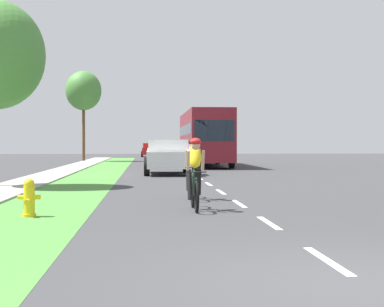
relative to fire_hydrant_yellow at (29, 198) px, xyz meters
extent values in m
plane|color=#38383A|center=(4.57, 13.96, -0.37)|extent=(120.00, 120.00, 0.00)
cube|color=#478438|center=(0.00, 13.96, -0.37)|extent=(2.38, 70.00, 0.01)
cube|color=#9E998E|center=(-2.05, 13.96, -0.37)|extent=(1.71, 70.00, 0.10)
cube|color=white|center=(4.57, -4.79, -0.37)|extent=(0.12, 1.80, 0.01)
cube|color=white|center=(4.57, -1.29, -0.37)|extent=(0.12, 1.80, 0.01)
cube|color=white|center=(4.57, 2.21, -0.37)|extent=(0.12, 1.80, 0.01)
cube|color=white|center=(4.57, 5.71, -0.37)|extent=(0.12, 1.80, 0.01)
cube|color=white|center=(4.57, 9.21, -0.37)|extent=(0.12, 1.80, 0.01)
cube|color=white|center=(4.57, 12.71, -0.37)|extent=(0.12, 1.80, 0.01)
cube|color=white|center=(4.57, 16.21, -0.37)|extent=(0.12, 1.80, 0.01)
cube|color=white|center=(4.57, 19.71, -0.37)|extent=(0.12, 1.80, 0.01)
cube|color=white|center=(4.57, 23.21, -0.37)|extent=(0.12, 1.80, 0.01)
cube|color=white|center=(4.57, 26.71, -0.37)|extent=(0.12, 1.80, 0.01)
cube|color=white|center=(4.57, 30.21, -0.37)|extent=(0.12, 1.80, 0.01)
cube|color=white|center=(4.57, 33.71, -0.37)|extent=(0.12, 1.80, 0.01)
cube|color=white|center=(4.57, 37.21, -0.37)|extent=(0.12, 1.80, 0.01)
cube|color=white|center=(4.57, 40.71, -0.37)|extent=(0.12, 1.80, 0.01)
cube|color=white|center=(4.57, 44.21, -0.37)|extent=(0.12, 1.80, 0.01)
cylinder|color=yellow|center=(0.00, 0.01, -0.34)|extent=(0.28, 0.28, 0.06)
cylinder|color=yellow|center=(0.00, 0.01, -0.04)|extent=(0.22, 0.22, 0.55)
sphere|color=yellow|center=(0.00, 0.01, 0.29)|extent=(0.21, 0.21, 0.21)
cylinder|color=yellow|center=(-0.16, 0.01, 0.02)|extent=(0.12, 0.09, 0.09)
cylinder|color=yellow|center=(0.16, 0.01, 0.02)|extent=(0.12, 0.09, 0.09)
cylinder|color=yellow|center=(0.00, -0.16, -0.06)|extent=(0.11, 0.14, 0.11)
torus|color=black|center=(3.38, 1.43, -0.03)|extent=(0.06, 0.68, 0.68)
torus|color=black|center=(3.38, 0.39, -0.03)|extent=(0.06, 0.68, 0.68)
cylinder|color=#194C2D|center=(3.38, 0.81, 0.15)|extent=(0.04, 0.59, 0.43)
cylinder|color=#194C2D|center=(3.38, 1.09, 0.25)|extent=(0.04, 0.04, 0.55)
cylinder|color=#194C2D|center=(3.38, 0.86, 0.48)|extent=(0.03, 0.55, 0.03)
cylinder|color=black|center=(3.38, 0.41, 0.49)|extent=(0.42, 0.02, 0.02)
ellipsoid|color=yellow|center=(3.38, 0.93, 0.81)|extent=(0.30, 0.54, 0.63)
sphere|color=tan|center=(3.38, 0.65, 1.05)|extent=(0.20, 0.20, 0.20)
ellipsoid|color=red|center=(3.38, 0.65, 1.13)|extent=(0.24, 0.28, 0.16)
cylinder|color=tan|center=(3.22, 0.65, 0.73)|extent=(0.07, 0.26, 0.45)
cylinder|color=tan|center=(3.54, 0.65, 0.73)|extent=(0.07, 0.26, 0.45)
cylinder|color=black|center=(3.28, 1.01, 0.15)|extent=(0.10, 0.30, 0.60)
cylinder|color=black|center=(3.48, 0.96, 0.25)|extent=(0.10, 0.25, 0.61)
torus|color=black|center=(3.52, 3.96, -0.03)|extent=(0.06, 0.68, 0.68)
torus|color=black|center=(3.52, 2.92, -0.03)|extent=(0.06, 0.68, 0.68)
cylinder|color=#A5A8AD|center=(3.52, 3.34, 0.15)|extent=(0.04, 0.59, 0.43)
cylinder|color=#A5A8AD|center=(3.52, 3.62, 0.25)|extent=(0.04, 0.04, 0.55)
cylinder|color=#A5A8AD|center=(3.52, 3.39, 0.48)|extent=(0.03, 0.55, 0.03)
cylinder|color=black|center=(3.52, 2.94, 0.49)|extent=(0.42, 0.02, 0.02)
ellipsoid|color=#CC2D8C|center=(3.52, 3.46, 0.81)|extent=(0.30, 0.54, 0.63)
sphere|color=tan|center=(3.52, 3.18, 1.05)|extent=(0.20, 0.20, 0.20)
ellipsoid|color=black|center=(3.52, 3.18, 1.13)|extent=(0.24, 0.28, 0.16)
cylinder|color=tan|center=(3.36, 3.18, 0.73)|extent=(0.07, 0.26, 0.45)
cylinder|color=tan|center=(3.68, 3.18, 0.73)|extent=(0.07, 0.26, 0.45)
cylinder|color=black|center=(3.42, 3.54, 0.15)|extent=(0.10, 0.30, 0.60)
cylinder|color=black|center=(3.62, 3.49, 0.25)|extent=(0.10, 0.25, 0.61)
cube|color=silver|center=(3.33, 16.33, 0.35)|extent=(1.96, 5.10, 0.76)
cube|color=silver|center=(3.33, 15.56, 0.95)|extent=(1.80, 1.78, 0.64)
cube|color=#1E2833|center=(3.33, 14.85, 0.93)|extent=(1.67, 0.08, 0.52)
cube|color=silver|center=(2.43, 17.35, 0.65)|extent=(0.08, 2.80, 0.40)
cube|color=silver|center=(4.23, 17.35, 0.65)|extent=(0.08, 2.80, 0.40)
cube|color=silver|center=(3.33, 18.84, 0.65)|extent=(1.80, 0.08, 0.40)
cylinder|color=black|center=(2.35, 14.80, 0.01)|extent=(0.26, 0.76, 0.76)
cylinder|color=black|center=(4.31, 14.80, 0.01)|extent=(0.26, 0.76, 0.76)
cylinder|color=black|center=(2.35, 17.86, 0.01)|extent=(0.26, 0.76, 0.76)
cylinder|color=black|center=(4.31, 17.86, 0.01)|extent=(0.26, 0.76, 0.76)
cube|color=maroon|center=(6.09, 26.33, 1.56)|extent=(2.50, 11.60, 3.10)
cube|color=#1E2833|center=(6.09, 26.33, 1.96)|extent=(2.52, 10.67, 0.64)
cube|color=#1E2833|center=(6.09, 20.56, 1.81)|extent=(2.25, 0.06, 1.20)
cylinder|color=black|center=(4.84, 22.56, 0.11)|extent=(0.28, 0.96, 0.96)
cylinder|color=black|center=(7.34, 22.56, 0.11)|extent=(0.28, 0.96, 0.96)
cylinder|color=black|center=(4.84, 29.52, 0.11)|extent=(0.28, 0.96, 0.96)
cylinder|color=black|center=(7.34, 29.52, 0.11)|extent=(0.28, 0.96, 0.96)
cube|color=#23389E|center=(5.99, 42.34, 0.44)|extent=(1.90, 4.70, 1.00)
cube|color=#23389E|center=(5.99, 42.54, 1.16)|extent=(1.71, 2.91, 0.52)
cube|color=#1E2833|center=(5.99, 41.28, 1.04)|extent=(1.56, 0.08, 0.44)
cylinder|color=black|center=(5.04, 40.93, -0.01)|extent=(0.25, 0.72, 0.72)
cylinder|color=black|center=(6.94, 40.93, -0.01)|extent=(0.25, 0.72, 0.72)
cylinder|color=black|center=(5.04, 43.75, -0.01)|extent=(0.25, 0.72, 0.72)
cylinder|color=black|center=(6.94, 43.75, -0.01)|extent=(0.25, 0.72, 0.72)
cube|color=red|center=(2.76, 53.71, 0.27)|extent=(1.76, 4.30, 0.76)
cube|color=red|center=(2.76, 53.86, 0.89)|extent=(1.55, 2.24, 0.52)
cube|color=#1E2833|center=(2.76, 52.89, 0.87)|extent=(1.44, 0.08, 0.44)
cylinder|color=black|center=(1.88, 52.38, -0.05)|extent=(0.22, 0.64, 0.64)
cylinder|color=black|center=(3.64, 52.38, -0.05)|extent=(0.22, 0.64, 0.64)
cylinder|color=black|center=(1.88, 55.04, -0.05)|extent=(0.22, 0.64, 0.64)
cylinder|color=black|center=(3.64, 55.04, -0.05)|extent=(0.22, 0.64, 0.64)
cylinder|color=brown|center=(-2.83, 37.56, 1.96)|extent=(0.24, 0.24, 4.67)
ellipsoid|color=#478438|center=(-2.83, 37.56, 5.47)|extent=(2.95, 2.95, 3.24)
camera|label=1|loc=(2.32, -11.98, 1.08)|focal=55.45mm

